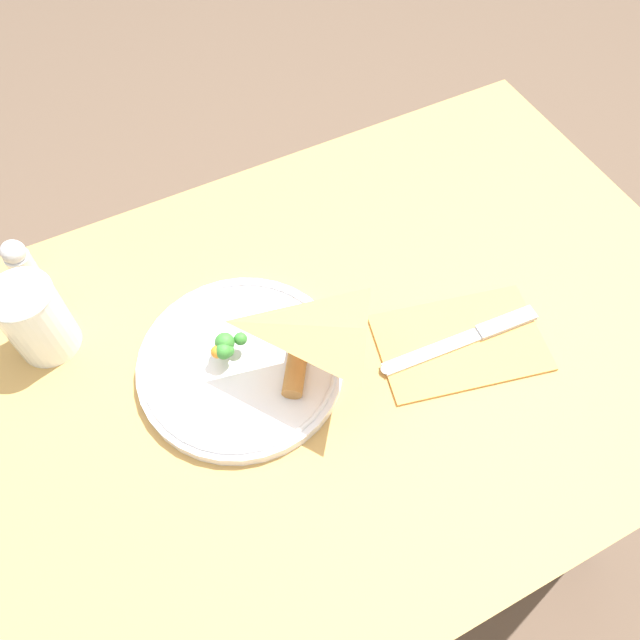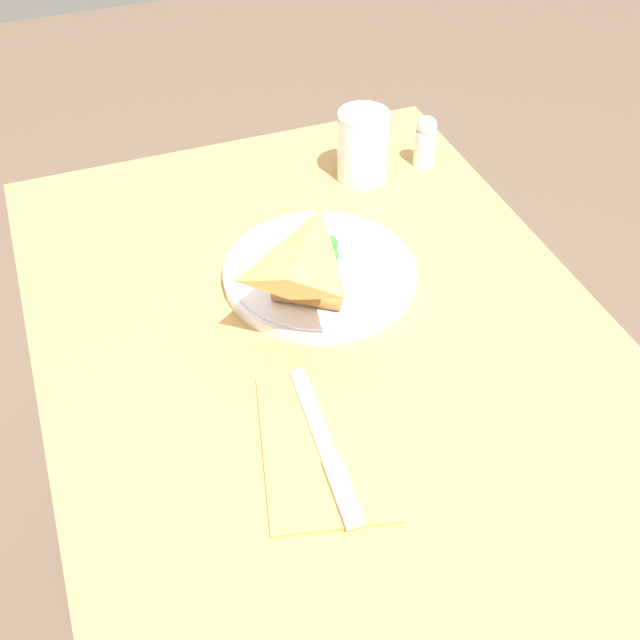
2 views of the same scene
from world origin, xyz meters
name	(u,v)px [view 2 (image 2 of 2)]	position (x,y,z in m)	size (l,w,h in m)	color
ground_plane	(330,638)	(0.00, 0.00, 0.00)	(6.00, 6.00, 0.00)	brown
dining_table	(334,421)	(0.00, 0.00, 0.62)	(0.98, 0.67, 0.75)	tan
plate_pizza	(320,269)	(0.13, -0.03, 0.77)	(0.25, 0.25, 0.05)	white
milk_glass	(363,147)	(0.32, -0.17, 0.81)	(0.08, 0.08, 0.11)	white
napkin_folded	(324,445)	(-0.13, 0.06, 0.76)	(0.23, 0.17, 0.00)	#E59E4C
butter_knife	(327,451)	(-0.14, 0.06, 0.76)	(0.22, 0.03, 0.01)	#B2B2B7
salt_shaker	(425,141)	(0.32, -0.27, 0.79)	(0.03, 0.03, 0.08)	silver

